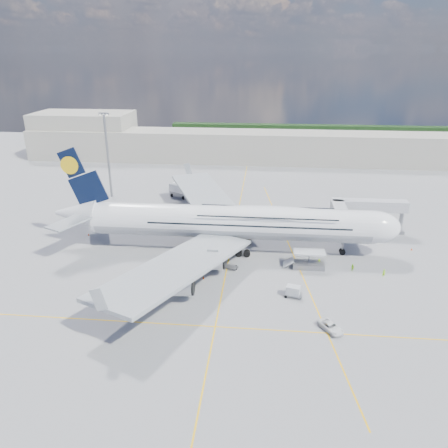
# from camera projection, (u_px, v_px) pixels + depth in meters

# --- Properties ---
(ground) EXTENTS (300.00, 300.00, 0.00)m
(ground) POSITION_uv_depth(u_px,v_px,m) (226.00, 270.00, 90.48)
(ground) COLOR gray
(ground) RESTS_ON ground
(taxi_line_main) EXTENTS (0.25, 220.00, 0.01)m
(taxi_line_main) POSITION_uv_depth(u_px,v_px,m) (226.00, 270.00, 90.48)
(taxi_line_main) COLOR yellow
(taxi_line_main) RESTS_ON ground
(taxi_line_cross) EXTENTS (120.00, 0.25, 0.01)m
(taxi_line_cross) POSITION_uv_depth(u_px,v_px,m) (215.00, 327.00, 72.01)
(taxi_line_cross) COLOR yellow
(taxi_line_cross) RESTS_ON ground
(taxi_line_diag) EXTENTS (14.16, 99.06, 0.01)m
(taxi_line_diag) POSITION_uv_depth(u_px,v_px,m) (292.00, 252.00, 98.45)
(taxi_line_diag) COLOR yellow
(taxi_line_diag) RESTS_ON ground
(airliner) EXTENTS (77.26, 79.15, 23.71)m
(airliner) POSITION_uv_depth(u_px,v_px,m) (232.00, 222.00, 97.14)
(airliner) COLOR white
(airliner) RESTS_ON ground
(jet_bridge) EXTENTS (18.80, 12.10, 8.50)m
(jet_bridge) POSITION_uv_depth(u_px,v_px,m) (358.00, 210.00, 104.56)
(jet_bridge) COLOR #B7B7BC
(jet_bridge) RESTS_ON ground
(cargo_loader) EXTENTS (8.53, 3.20, 3.67)m
(cargo_loader) POSITION_uv_depth(u_px,v_px,m) (308.00, 262.00, 91.16)
(cargo_loader) COLOR silver
(cargo_loader) RESTS_ON ground
(light_mast) EXTENTS (3.00, 0.70, 25.50)m
(light_mast) POSITION_uv_depth(u_px,v_px,m) (108.00, 155.00, 130.75)
(light_mast) COLOR gray
(light_mast) RESTS_ON ground
(terminal) EXTENTS (180.00, 16.00, 12.00)m
(terminal) POSITION_uv_depth(u_px,v_px,m) (248.00, 147.00, 175.99)
(terminal) COLOR #B2AD9E
(terminal) RESTS_ON ground
(hangar) EXTENTS (40.00, 22.00, 18.00)m
(hangar) POSITION_uv_depth(u_px,v_px,m) (85.00, 134.00, 185.84)
(hangar) COLOR #B2AD9E
(hangar) RESTS_ON ground
(tree_line) EXTENTS (160.00, 6.00, 8.00)m
(tree_line) POSITION_uv_depth(u_px,v_px,m) (334.00, 134.00, 214.68)
(tree_line) COLOR #193814
(tree_line) RESTS_ON ground
(dolly_row_a) EXTENTS (3.00, 1.62, 1.89)m
(dolly_row_a) POSITION_uv_depth(u_px,v_px,m) (165.00, 267.00, 89.75)
(dolly_row_a) COLOR gray
(dolly_row_a) RESTS_ON ground
(dolly_row_b) EXTENTS (3.31, 2.28, 0.44)m
(dolly_row_b) POSITION_uv_depth(u_px,v_px,m) (152.00, 278.00, 86.66)
(dolly_row_b) COLOR gray
(dolly_row_b) RESTS_ON ground
(dolly_row_c) EXTENTS (2.83, 1.56, 0.41)m
(dolly_row_c) POSITION_uv_depth(u_px,v_px,m) (157.00, 279.00, 86.11)
(dolly_row_c) COLOR gray
(dolly_row_c) RESTS_ON ground
(dolly_back) EXTENTS (3.01, 1.91, 1.79)m
(dolly_back) POSITION_uv_depth(u_px,v_px,m) (127.00, 281.00, 84.30)
(dolly_back) COLOR gray
(dolly_back) RESTS_ON ground
(dolly_nose_far) EXTENTS (3.72, 2.60, 2.14)m
(dolly_nose_far) POSITION_uv_depth(u_px,v_px,m) (293.00, 291.00, 80.40)
(dolly_nose_far) COLOR gray
(dolly_nose_far) RESTS_ON ground
(dolly_nose_near) EXTENTS (3.59, 2.77, 0.47)m
(dolly_nose_near) POSITION_uv_depth(u_px,v_px,m) (230.00, 267.00, 91.01)
(dolly_nose_near) COLOR gray
(dolly_nose_near) RESTS_ON ground
(baggage_tug) EXTENTS (2.99, 1.44, 1.87)m
(baggage_tug) POSITION_uv_depth(u_px,v_px,m) (172.00, 272.00, 88.11)
(baggage_tug) COLOR white
(baggage_tug) RESTS_ON ground
(catering_truck_inner) EXTENTS (7.54, 4.15, 4.25)m
(catering_truck_inner) POSITION_uv_depth(u_px,v_px,m) (224.00, 215.00, 114.88)
(catering_truck_inner) COLOR gray
(catering_truck_inner) RESTS_ON ground
(catering_truck_outer) EXTENTS (7.55, 5.49, 4.15)m
(catering_truck_outer) POSITION_uv_depth(u_px,v_px,m) (180.00, 191.00, 134.25)
(catering_truck_outer) COLOR gray
(catering_truck_outer) RESTS_ON ground
(service_van) EXTENTS (4.48, 5.24, 1.34)m
(service_van) POSITION_uv_depth(u_px,v_px,m) (331.00, 327.00, 70.80)
(service_van) COLOR white
(service_van) RESTS_ON ground
(crew_nose) EXTENTS (0.67, 0.50, 1.67)m
(crew_nose) POSITION_uv_depth(u_px,v_px,m) (384.00, 273.00, 87.45)
(crew_nose) COLOR #A3F91A
(crew_nose) RESTS_ON ground
(crew_loader) EXTENTS (0.93, 0.97, 1.57)m
(crew_loader) POSITION_uv_depth(u_px,v_px,m) (352.00, 268.00, 89.72)
(crew_loader) COLOR #8DDA17
(crew_loader) RESTS_ON ground
(crew_wing) EXTENTS (0.59, 1.17, 1.93)m
(crew_wing) POSITION_uv_depth(u_px,v_px,m) (187.00, 259.00, 92.95)
(crew_wing) COLOR #B3E518
(crew_wing) RESTS_ON ground
(crew_van) EXTENTS (0.94, 0.87, 1.61)m
(crew_van) POSITION_uv_depth(u_px,v_px,m) (319.00, 262.00, 91.98)
(crew_van) COLOR #9FE518
(crew_van) RESTS_ON ground
(crew_tug) EXTENTS (1.32, 0.81, 1.97)m
(crew_tug) POSITION_uv_depth(u_px,v_px,m) (190.00, 282.00, 83.93)
(crew_tug) COLOR #ACE918
(crew_tug) RESTS_ON ground
(cone_nose) EXTENTS (0.44, 0.44, 0.56)m
(cone_nose) POSITION_uv_depth(u_px,v_px,m) (412.00, 249.00, 99.34)
(cone_nose) COLOR #F14C0C
(cone_nose) RESTS_ON ground
(cone_wing_left_inner) EXTENTS (0.39, 0.39, 0.50)m
(cone_wing_left_inner) POSITION_uv_depth(u_px,v_px,m) (179.00, 234.00, 107.47)
(cone_wing_left_inner) COLOR #F14C0C
(cone_wing_left_inner) RESTS_ON ground
(cone_wing_left_outer) EXTENTS (0.41, 0.41, 0.52)m
(cone_wing_left_outer) POSITION_uv_depth(u_px,v_px,m) (200.00, 204.00, 128.03)
(cone_wing_left_outer) COLOR #F14C0C
(cone_wing_left_outer) RESTS_ON ground
(cone_wing_right_inner) EXTENTS (0.46, 0.46, 0.58)m
(cone_wing_right_inner) POSITION_uv_depth(u_px,v_px,m) (203.00, 278.00, 86.89)
(cone_wing_right_inner) COLOR #F14C0C
(cone_wing_right_inner) RESTS_ON ground
(cone_wing_right_outer) EXTENTS (0.47, 0.47, 0.60)m
(cone_wing_right_outer) POSITION_uv_depth(u_px,v_px,m) (116.00, 309.00, 76.39)
(cone_wing_right_outer) COLOR #F14C0C
(cone_wing_right_outer) RESTS_ON ground
(cone_tail) EXTENTS (0.38, 0.38, 0.49)m
(cone_tail) POSITION_uv_depth(u_px,v_px,m) (89.00, 234.00, 107.28)
(cone_tail) COLOR #F14C0C
(cone_tail) RESTS_ON ground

